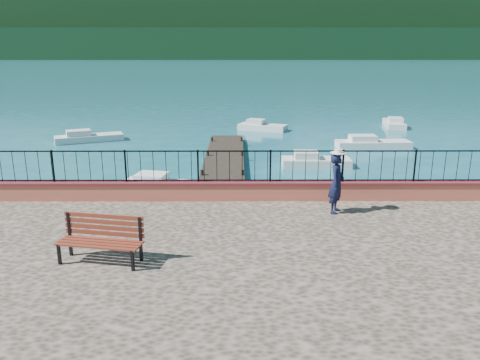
{
  "coord_description": "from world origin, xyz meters",
  "views": [
    {
      "loc": [
        -1.27,
        -10.08,
        5.67
      ],
      "look_at": [
        -1.23,
        2.0,
        2.3
      ],
      "focal_mm": 35.0,
      "sensor_mm": 36.0,
      "label": 1
    }
  ],
  "objects_px": {
    "boat_4": "(263,125)",
    "boat_5": "(394,121)",
    "park_bench": "(101,249)",
    "boat_1": "(316,159)",
    "boat_0": "(164,183)",
    "boat_2": "(373,141)",
    "person": "(337,183)",
    "boat_3": "(89,135)"
  },
  "relations": [
    {
      "from": "boat_4",
      "to": "boat_5",
      "type": "relative_size",
      "value": 0.96
    },
    {
      "from": "boat_1",
      "to": "person",
      "type": "bearing_deg",
      "value": -95.42
    },
    {
      "from": "boat_3",
      "to": "boat_5",
      "type": "xyz_separation_m",
      "value": [
        21.47,
        5.92,
        0.0
      ]
    },
    {
      "from": "park_bench",
      "to": "boat_1",
      "type": "relative_size",
      "value": 0.57
    },
    {
      "from": "person",
      "to": "boat_2",
      "type": "distance_m",
      "value": 15.9
    },
    {
      "from": "person",
      "to": "boat_0",
      "type": "distance_m",
      "value": 8.43
    },
    {
      "from": "boat_4",
      "to": "boat_5",
      "type": "xyz_separation_m",
      "value": [
        10.15,
        1.56,
        0.0
      ]
    },
    {
      "from": "boat_1",
      "to": "boat_2",
      "type": "bearing_deg",
      "value": 49.03
    },
    {
      "from": "boat_2",
      "to": "boat_5",
      "type": "height_order",
      "value": "same"
    },
    {
      "from": "boat_2",
      "to": "boat_5",
      "type": "bearing_deg",
      "value": 62.57
    },
    {
      "from": "person",
      "to": "park_bench",
      "type": "bearing_deg",
      "value": 143.62
    },
    {
      "from": "park_bench",
      "to": "boat_0",
      "type": "height_order",
      "value": "park_bench"
    },
    {
      "from": "park_bench",
      "to": "boat_1",
      "type": "xyz_separation_m",
      "value": [
        6.89,
        13.49,
        -1.11
      ]
    },
    {
      "from": "boat_3",
      "to": "boat_4",
      "type": "bearing_deg",
      "value": -2.17
    },
    {
      "from": "boat_3",
      "to": "boat_4",
      "type": "xyz_separation_m",
      "value": [
        11.33,
        4.36,
        0.0
      ]
    },
    {
      "from": "boat_1",
      "to": "park_bench",
      "type": "bearing_deg",
      "value": -116.09
    },
    {
      "from": "boat_2",
      "to": "boat_4",
      "type": "bearing_deg",
      "value": 132.44
    },
    {
      "from": "boat_0",
      "to": "boat_2",
      "type": "distance_m",
      "value": 14.35
    },
    {
      "from": "park_bench",
      "to": "boat_0",
      "type": "distance_m",
      "value": 9.15
    },
    {
      "from": "park_bench",
      "to": "boat_0",
      "type": "xyz_separation_m",
      "value": [
        -0.09,
        9.08,
        -1.11
      ]
    },
    {
      "from": "person",
      "to": "boat_3",
      "type": "xyz_separation_m",
      "value": [
        -12.32,
        16.99,
        -1.66
      ]
    },
    {
      "from": "boat_2",
      "to": "boat_3",
      "type": "relative_size",
      "value": 1.04
    },
    {
      "from": "boat_0",
      "to": "boat_1",
      "type": "bearing_deg",
      "value": 43.66
    },
    {
      "from": "park_bench",
      "to": "boat_2",
      "type": "distance_m",
      "value": 21.26
    },
    {
      "from": "park_bench",
      "to": "boat_5",
      "type": "height_order",
      "value": "park_bench"
    },
    {
      "from": "park_bench",
      "to": "boat_1",
      "type": "distance_m",
      "value": 15.19
    },
    {
      "from": "boat_0",
      "to": "boat_4",
      "type": "distance_m",
      "value": 16.24
    },
    {
      "from": "park_bench",
      "to": "boat_2",
      "type": "height_order",
      "value": "park_bench"
    },
    {
      "from": "person",
      "to": "boat_4",
      "type": "bearing_deg",
      "value": 26.93
    },
    {
      "from": "boat_0",
      "to": "boat_4",
      "type": "xyz_separation_m",
      "value": [
        4.84,
        15.5,
        0.0
      ]
    },
    {
      "from": "boat_5",
      "to": "boat_1",
      "type": "bearing_deg",
      "value": 157.49
    },
    {
      "from": "boat_1",
      "to": "boat_3",
      "type": "distance_m",
      "value": 15.06
    },
    {
      "from": "person",
      "to": "boat_1",
      "type": "height_order",
      "value": "person"
    },
    {
      "from": "boat_0",
      "to": "boat_2",
      "type": "height_order",
      "value": "same"
    },
    {
      "from": "person",
      "to": "boat_5",
      "type": "height_order",
      "value": "person"
    },
    {
      "from": "person",
      "to": "boat_2",
      "type": "bearing_deg",
      "value": 4.62
    },
    {
      "from": "boat_3",
      "to": "boat_5",
      "type": "bearing_deg",
      "value": -7.82
    },
    {
      "from": "boat_1",
      "to": "boat_3",
      "type": "xyz_separation_m",
      "value": [
        -13.47,
        6.74,
        0.0
      ]
    },
    {
      "from": "boat_5",
      "to": "boat_3",
      "type": "bearing_deg",
      "value": 115.22
    },
    {
      "from": "park_bench",
      "to": "boat_5",
      "type": "relative_size",
      "value": 0.53
    },
    {
      "from": "boat_2",
      "to": "boat_3",
      "type": "bearing_deg",
      "value": 171.34
    },
    {
      "from": "boat_2",
      "to": "boat_3",
      "type": "height_order",
      "value": "same"
    }
  ]
}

